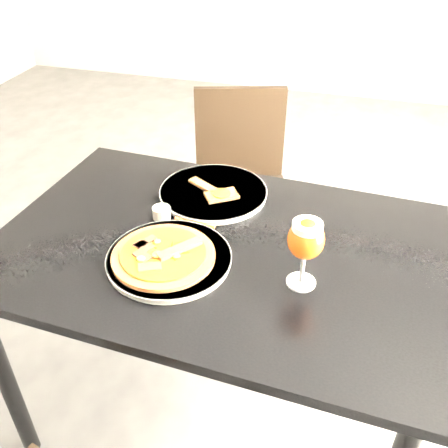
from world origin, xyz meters
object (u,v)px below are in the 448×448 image
(beer_glass, at_px, (306,240))
(pizza, at_px, (164,255))
(chair_far, at_px, (240,185))
(dining_table, at_px, (217,268))

(beer_glass, bearing_deg, pizza, -177.11)
(chair_far, xyz_separation_m, beer_glass, (0.36, -0.86, 0.41))
(dining_table, height_order, beer_glass, beer_glass)
(pizza, bearing_deg, beer_glass, 2.89)
(dining_table, relative_size, chair_far, 1.44)
(dining_table, bearing_deg, pizza, -129.43)
(pizza, distance_m, beer_glass, 0.37)
(pizza, height_order, beer_glass, beer_glass)
(beer_glass, bearing_deg, dining_table, 158.36)
(dining_table, xyz_separation_m, pizza, (-0.11, -0.12, 0.12))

